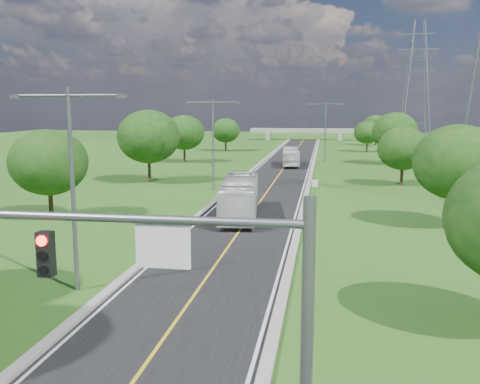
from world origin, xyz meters
name	(u,v)px	position (x,y,z in m)	size (l,w,h in m)	color
ground	(279,175)	(0.00, 60.00, 0.00)	(260.00, 260.00, 0.00)	#264E16
road	(283,169)	(0.00, 66.00, 0.03)	(8.00, 150.00, 0.06)	black
curb_left	(254,168)	(-4.25, 66.00, 0.11)	(0.50, 150.00, 0.22)	gray
curb_right	(312,169)	(4.25, 66.00, 0.11)	(0.50, 150.00, 0.22)	gray
signal_mast	(211,296)	(3.68, -1.00, 4.91)	(8.54, 0.33, 7.20)	slate
speed_limit_sign	(315,188)	(5.20, 37.98, 1.60)	(0.55, 0.09, 2.40)	slate
overpass	(304,131)	(0.00, 140.00, 2.41)	(30.00, 3.00, 3.20)	gray
streetlight_near_left	(72,172)	(-6.00, 12.00, 5.94)	(5.90, 0.25, 10.00)	slate
streetlight_mid_left	(213,136)	(-6.00, 45.00, 5.94)	(5.90, 0.25, 10.00)	slate
streetlight_far_right	(325,126)	(6.00, 78.00, 5.94)	(5.90, 0.25, 10.00)	slate
power_tower_far	(416,85)	(26.00, 115.00, 14.01)	(9.00, 6.40, 28.00)	slate
tree_lb	(49,162)	(-16.00, 28.00, 4.64)	(6.30, 6.30, 7.33)	black
tree_lc	(148,137)	(-15.00, 50.00, 5.58)	(7.56, 7.56, 8.79)	black
tree_ld	(184,133)	(-17.00, 74.00, 4.95)	(6.72, 6.72, 7.82)	black
tree_le	(226,130)	(-14.50, 98.00, 4.33)	(5.88, 5.88, 6.84)	black
tree_rb	(458,162)	(16.00, 30.00, 4.95)	(6.72, 6.72, 7.82)	black
tree_rc	(403,149)	(15.00, 52.00, 4.33)	(5.88, 5.88, 6.84)	black
tree_rd	(395,132)	(17.00, 76.00, 5.27)	(7.14, 7.14, 8.30)	black
tree_re	(367,132)	(14.50, 100.00, 4.02)	(5.46, 5.46, 6.35)	black
tree_rf	(376,126)	(18.00, 120.00, 4.64)	(6.30, 6.30, 7.33)	black
bus_outbound	(291,156)	(0.80, 71.12, 1.51)	(2.44, 10.43, 2.91)	silver
bus_inbound	(240,197)	(-0.80, 31.00, 1.71)	(2.78, 11.88, 3.31)	silver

